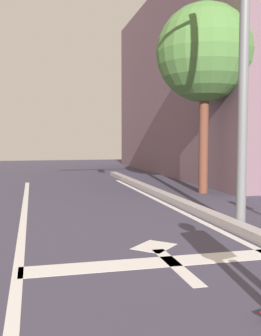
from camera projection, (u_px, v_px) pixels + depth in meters
name	position (u px, v px, depth m)	size (l,w,h in m)	color
lane_line_center	(15.00, 298.00, 3.69)	(0.12, 20.00, 0.01)	silver
stop_bar	(158.00, 262.00, 4.76)	(3.21, 0.40, 0.01)	silver
lane_arrow_stem	(176.00, 266.00, 4.63)	(0.16, 1.40, 0.01)	silver
lane_arrow_head	(154.00, 246.00, 5.45)	(0.56, 0.44, 0.01)	silver
roadside_tree	(205.00, 54.00, 10.59)	(2.58, 2.58, 5.01)	brown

